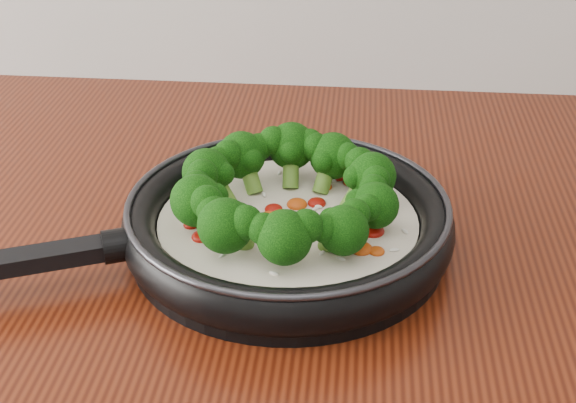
# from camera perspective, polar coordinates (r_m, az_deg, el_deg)

# --- Properties ---
(skillet) EXTENTS (0.50, 0.40, 0.09)m
(skillet) POSITION_cam_1_polar(r_m,az_deg,el_deg) (0.75, -0.25, -1.10)
(skillet) COLOR black
(skillet) RESTS_ON counter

